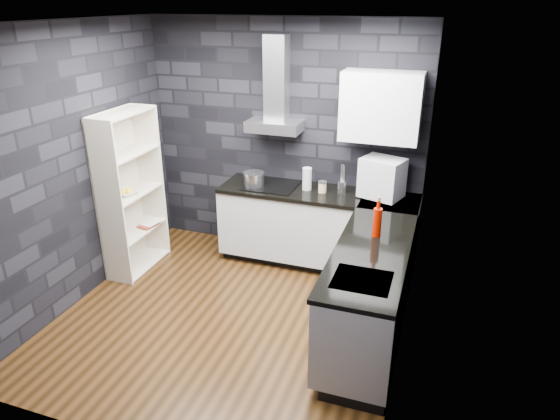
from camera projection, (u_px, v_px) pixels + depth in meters
The scene contains 28 objects.
ground at pixel (231, 317), 4.87m from camera, with size 3.20×3.20×0.00m, color #3D240F.
ceiling at pixel (218, 22), 3.81m from camera, with size 3.20×3.20×0.00m, color white.
wall_back at pixel (284, 141), 5.75m from camera, with size 3.20×0.05×2.70m, color black.
wall_front at pixel (109, 279), 2.93m from camera, with size 3.20×0.05×2.70m, color black.
wall_left at pixel (72, 168), 4.83m from camera, with size 0.05×3.20×2.70m, color black.
wall_right at pixel (417, 211), 3.85m from camera, with size 0.05×3.20×2.70m, color black.
toekick_back at pixel (317, 258), 5.87m from camera, with size 2.18×0.50×0.10m, color black.
toekick_right at pixel (370, 334), 4.54m from camera, with size 0.50×1.78×0.10m, color black.
counter_back_cab at pixel (317, 226), 5.66m from camera, with size 2.20×0.60×0.76m, color silver.
counter_right_cab at pixel (369, 293), 4.38m from camera, with size 0.60×1.80×0.76m, color silver.
counter_back_top at pixel (318, 193), 5.50m from camera, with size 2.20×0.62×0.04m, color black.
counter_right_top at pixel (371, 252), 4.23m from camera, with size 0.62×1.80×0.04m, color black.
counter_corner_top at pixel (391, 202), 5.27m from camera, with size 0.62×0.62×0.04m, color black.
hood_body at pixel (275, 126), 5.52m from camera, with size 0.60×0.34×0.12m, color #B6B5BB.
hood_chimney at pixel (277, 78), 5.38m from camera, with size 0.24×0.20×0.90m, color #B6B5BB.
upper_cabinet at pixel (381, 107), 5.05m from camera, with size 0.80×0.35×0.70m, color white.
cooktop at pixel (271, 185), 5.66m from camera, with size 0.58×0.50×0.01m, color black.
sink_rim at pixel (362, 280), 3.78m from camera, with size 0.44×0.40×0.01m, color #B6B5BB.
pot at pixel (254, 179), 5.63m from camera, with size 0.23×0.23×0.14m, color silver.
glass_vase at pixel (307, 179), 5.51m from camera, with size 0.10×0.10×0.25m, color silver.
storage_jar at pixel (322, 187), 5.46m from camera, with size 0.09×0.09×0.11m, color tan.
utensil_crock at pixel (342, 187), 5.45m from camera, with size 0.10×0.10×0.13m, color silver.
appliance_garage at pixel (382, 178), 5.24m from camera, with size 0.42×0.33×0.42m, color silver.
red_bottle at pixel (377, 222), 4.42m from camera, with size 0.08×0.08×0.27m, color #921100.
bookshelf at pixel (131, 193), 5.45m from camera, with size 0.34×0.80×1.80m, color beige.
fruit_bowl at pixel (127, 192), 5.37m from camera, with size 0.23×0.23×0.06m, color silver.
book_red at pixel (142, 216), 5.70m from camera, with size 0.16×0.02×0.22m, color #9B2D19.
book_second at pixel (144, 213), 5.72m from camera, with size 0.17×0.02×0.23m, color #B2B2B2.
Camera 1 is at (1.77, -3.69, 2.87)m, focal length 32.00 mm.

